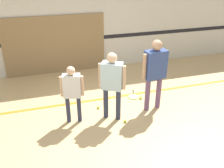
{
  "coord_description": "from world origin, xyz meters",
  "views": [
    {
      "loc": [
        -1.26,
        -4.63,
        3.23
      ],
      "look_at": [
        0.14,
        -0.04,
        0.86
      ],
      "focal_mm": 40.0,
      "sensor_mm": 36.0,
      "label": 1
    }
  ],
  "objects": [
    {
      "name": "ground_plane",
      "position": [
        0.0,
        0.0,
        0.0
      ],
      "size": [
        16.0,
        16.0,
        0.0
      ],
      "primitive_type": "plane",
      "color": "tan"
    },
    {
      "name": "tennis_ball_by_spare_racket",
      "position": [
        1.11,
        0.57,
        0.03
      ],
      "size": [
        0.07,
        0.07,
        0.07
      ],
      "primitive_type": "sphere",
      "color": "#CCE038",
      "rests_on": "ground_plane"
    },
    {
      "name": "floor_stripe",
      "position": [
        0.0,
        0.87,
        0.0
      ],
      "size": [
        14.4,
        0.1,
        0.01
      ],
      "color": "orange",
      "rests_on": "ground_plane"
    },
    {
      "name": "tennis_ball_near_instructor",
      "position": [
        0.36,
        -0.3,
        0.03
      ],
      "size": [
        0.07,
        0.07,
        0.07
      ],
      "primitive_type": "sphere",
      "color": "#CCE038",
      "rests_on": "ground_plane"
    },
    {
      "name": "racket_spare_on_floor",
      "position": [
        0.97,
        0.75,
        0.01
      ],
      "size": [
        0.39,
        0.54,
        0.03
      ],
      "rotation": [
        0.0,
        0.0,
        1.23
      ],
      "color": "#C6D838",
      "rests_on": "ground_plane"
    },
    {
      "name": "tennis_ball_stray_left",
      "position": [
        -0.07,
        0.44,
        0.03
      ],
      "size": [
        0.07,
        0.07,
        0.07
      ],
      "primitive_type": "sphere",
      "color": "#CCE038",
      "rests_on": "ground_plane"
    },
    {
      "name": "wall_panel",
      "position": [
        -0.77,
        2.99,
        0.9
      ],
      "size": [
        3.09,
        0.05,
        1.81
      ],
      "color": "#93754C",
      "rests_on": "ground_plane"
    },
    {
      "name": "person_student_left",
      "position": [
        -0.71,
        0.08,
        0.82
      ],
      "size": [
        0.49,
        0.28,
        1.32
      ],
      "rotation": [
        0.0,
        0.0,
        -0.22
      ],
      "color": "#2D334C",
      "rests_on": "ground_plane"
    },
    {
      "name": "wall_back",
      "position": [
        0.0,
        3.05,
        1.6
      ],
      "size": [
        16.0,
        0.07,
        3.2
      ],
      "color": "silver",
      "rests_on": "ground_plane"
    },
    {
      "name": "person_instructor",
      "position": [
        0.14,
        -0.04,
        0.97
      ],
      "size": [
        0.52,
        0.44,
        1.57
      ],
      "rotation": [
        0.0,
        0.0,
        -0.55
      ],
      "color": "#2D334C",
      "rests_on": "ground_plane"
    },
    {
      "name": "person_student_right",
      "position": [
        1.19,
        0.07,
        1.06
      ],
      "size": [
        0.65,
        0.33,
        1.72
      ],
      "rotation": [
        0.0,
        0.0,
        -3.01
      ],
      "color": "#6B4C70",
      "rests_on": "ground_plane"
    }
  ]
}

